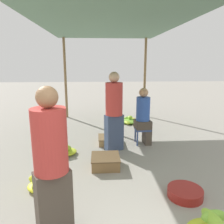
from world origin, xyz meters
The scene contains 13 objects.
canopy_post_back_left centered at (-1.31, 6.10, 1.29)m, with size 0.08×0.08×2.57m, color olive.
canopy_post_back_right centered at (1.31, 6.10, 1.29)m, with size 0.08×0.08×2.57m, color olive.
canopy_tarp centered at (0.00, 3.20, 2.59)m, with size 3.01×6.20×0.04m, color #567A60.
vendor_foreground centered at (-0.72, 0.89, 0.83)m, with size 0.46×0.46×1.59m.
stool centered at (0.73, 3.50, 0.30)m, with size 0.34×0.34×0.36m.
vendor_seated centered at (0.75, 3.50, 0.65)m, with size 0.37×0.37×1.26m.
basin_black centered at (0.91, 1.46, 0.06)m, with size 0.48×0.48×0.12m.
banana_pile_left_0 centered at (-1.09, 1.79, 0.10)m, with size 0.49×0.41×0.27m.
banana_pile_left_1 centered at (-0.99, 3.02, 0.08)m, with size 0.57×0.47×0.25m.
banana_pile_right_1 centered at (0.72, 5.29, 0.06)m, with size 0.60×0.70×0.20m.
crate_near centered at (-0.14, 2.41, 0.10)m, with size 0.50×0.50×0.20m.
crate_mid centered at (-0.02, 3.55, 0.08)m, with size 0.49×0.49×0.16m.
shopper_walking_mid centered at (0.06, 3.18, 0.84)m, with size 0.45×0.45×1.62m.
Camera 1 is at (-0.25, -1.13, 1.79)m, focal length 35.00 mm.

